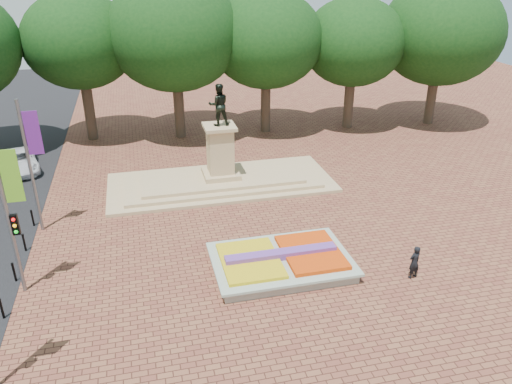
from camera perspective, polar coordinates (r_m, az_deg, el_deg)
ground at (r=24.75m, az=-0.69°, el=-6.49°), size 90.00×90.00×0.00m
flower_bed at (r=23.14m, az=2.95°, el=-7.88°), size 6.30×4.30×0.91m
monument at (r=31.36m, az=-4.04°, el=2.36°), size 14.00×6.00×6.40m
tree_row_back at (r=39.70m, az=-3.50°, el=15.90°), size 44.80×8.80×10.43m
banner_poles at (r=21.93m, az=-26.47°, el=-2.20°), size 0.88×11.17×7.00m
bollard_row at (r=23.51m, az=-26.48°, el=-9.84°), size 0.12×13.12×0.98m
van at (r=37.09m, az=-25.44°, el=3.20°), size 3.33×5.19×1.33m
pedestrian at (r=23.34m, az=17.65°, el=-7.64°), size 0.66×0.51×1.60m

